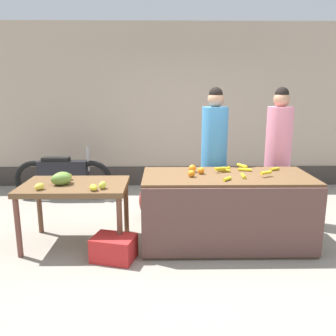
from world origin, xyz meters
The scene contains 12 objects.
ground_plane centered at (0.00, 0.00, 0.00)m, with size 24.00×24.00×0.00m, color gray.
market_wall_back centered at (0.00, 2.67, 1.44)m, with size 9.96×0.23×2.95m.
fruit_stall_counter centered at (0.40, -0.01, 0.41)m, with size 1.92×0.88×0.83m.
side_table_wooden centered at (-1.34, 0.00, 0.65)m, with size 1.19×0.77×0.73m.
banana_bunch_pile centered at (0.58, 0.09, 0.86)m, with size 0.81×0.65×0.07m.
orange_pile centered at (0.04, 0.05, 0.87)m, with size 0.20×0.32×0.09m.
mango_papaya_pile centered at (-1.44, -0.04, 0.79)m, with size 0.78×0.59×0.14m.
vendor_woman_blue_shirt centered at (0.35, 0.68, 0.92)m, with size 0.34×0.34×1.82m.
vendor_woman_pink_shirt centered at (1.21, 0.72, 0.92)m, with size 0.34×0.34×1.82m.
parked_motorcycle centered at (-1.98, 1.73, 0.40)m, with size 1.60×0.18×0.88m.
produce_crate centered at (-0.86, -0.41, 0.13)m, with size 0.44×0.32×0.26m, color red.
produce_sack centered at (-0.50, 0.84, 0.26)m, with size 0.36×0.30×0.52m, color maroon.
Camera 1 is at (-0.33, -3.86, 1.79)m, focal length 37.30 mm.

